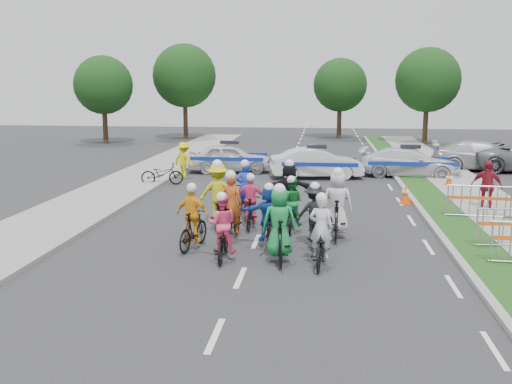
# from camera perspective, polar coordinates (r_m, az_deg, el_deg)

# --- Properties ---
(ground) EXTENTS (90.00, 90.00, 0.00)m
(ground) POSITION_cam_1_polar(r_m,az_deg,el_deg) (12.84, -1.58, -8.58)
(ground) COLOR #28282B
(ground) RESTS_ON ground
(curb_right) EXTENTS (0.20, 60.00, 0.12)m
(curb_right) POSITION_cam_1_polar(r_m,az_deg,el_deg) (17.81, 17.34, -3.37)
(curb_right) COLOR gray
(curb_right) RESTS_ON ground
(grass_strip) EXTENTS (1.20, 60.00, 0.11)m
(grass_strip) POSITION_cam_1_polar(r_m,az_deg,el_deg) (17.96, 19.54, -3.40)
(grass_strip) COLOR #1E3F14
(grass_strip) RESTS_ON ground
(sidewalk_left) EXTENTS (3.00, 60.00, 0.13)m
(sidewalk_left) POSITION_cam_1_polar(r_m,az_deg,el_deg) (19.35, -18.76, -2.33)
(sidewalk_left) COLOR gray
(sidewalk_left) RESTS_ON ground
(rider_0) EXTENTS (0.74, 1.79, 1.79)m
(rider_0) POSITION_cam_1_polar(r_m,az_deg,el_deg) (13.60, 6.48, -4.93)
(rider_0) COLOR black
(rider_0) RESTS_ON ground
(rider_1) EXTENTS (0.88, 1.91, 1.95)m
(rider_1) POSITION_cam_1_polar(r_m,az_deg,el_deg) (13.74, 2.35, -4.00)
(rider_1) COLOR black
(rider_1) RESTS_ON ground
(rider_2) EXTENTS (0.74, 1.70, 1.71)m
(rider_2) POSITION_cam_1_polar(r_m,az_deg,el_deg) (14.01, -3.38, -4.21)
(rider_2) COLOR black
(rider_2) RESTS_ON ground
(rider_3) EXTENTS (0.95, 1.75, 1.77)m
(rider_3) POSITION_cam_1_polar(r_m,az_deg,el_deg) (14.94, -6.31, -3.14)
(rider_3) COLOR black
(rider_3) RESTS_ON ground
(rider_4) EXTENTS (1.01, 1.77, 1.76)m
(rider_4) POSITION_cam_1_polar(r_m,az_deg,el_deg) (15.11, 5.85, -2.95)
(rider_4) COLOR black
(rider_4) RESTS_ON ground
(rider_5) EXTENTS (1.43, 1.70, 1.73)m
(rider_5) POSITION_cam_1_polar(r_m,az_deg,el_deg) (15.06, 1.32, -2.76)
(rider_5) COLOR black
(rider_5) RESTS_ON ground
(rider_6) EXTENTS (0.77, 1.95, 1.96)m
(rider_6) POSITION_cam_1_polar(r_m,az_deg,el_deg) (15.78, -2.47, -2.47)
(rider_6) COLOR black
(rider_6) RESTS_ON ground
(rider_7) EXTENTS (0.87, 1.93, 2.01)m
(rider_7) POSITION_cam_1_polar(r_m,az_deg,el_deg) (16.03, 8.10, -1.88)
(rider_7) COLOR black
(rider_7) RESTS_ON ground
(rider_8) EXTENTS (0.69, 1.63, 1.66)m
(rider_8) POSITION_cam_1_polar(r_m,az_deg,el_deg) (16.69, 3.52, -1.83)
(rider_8) COLOR black
(rider_8) RESTS_ON ground
(rider_9) EXTENTS (0.85, 1.61, 1.68)m
(rider_9) POSITION_cam_1_polar(r_m,az_deg,el_deg) (16.96, -0.49, -1.50)
(rider_9) COLOR black
(rider_9) RESTS_ON ground
(rider_10) EXTENTS (1.20, 2.08, 2.05)m
(rider_10) POSITION_cam_1_polar(r_m,az_deg,el_deg) (17.23, -3.79, -0.88)
(rider_10) COLOR black
(rider_10) RESTS_ON ground
(rider_11) EXTENTS (1.58, 1.89, 1.96)m
(rider_11) POSITION_cam_1_polar(r_m,az_deg,el_deg) (17.95, 3.33, -0.30)
(rider_11) COLOR black
(rider_11) RESTS_ON ground
(rider_12) EXTENTS (0.91, 1.92, 1.88)m
(rider_12) POSITION_cam_1_polar(r_m,az_deg,el_deg) (18.49, -1.07, -0.59)
(rider_12) COLOR black
(rider_12) RESTS_ON ground
(police_car_0) EXTENTS (4.28, 2.21, 1.39)m
(police_car_0) POSITION_cam_1_polar(r_m,az_deg,el_deg) (27.97, -2.64, 3.42)
(police_car_0) COLOR silver
(police_car_0) RESTS_ON ground
(police_car_1) EXTENTS (4.35, 2.10, 1.37)m
(police_car_1) POSITION_cam_1_polar(r_m,az_deg,el_deg) (26.28, 6.07, 2.88)
(police_car_1) COLOR silver
(police_car_1) RESTS_ON ground
(police_car_2) EXTENTS (4.83, 2.61, 1.33)m
(police_car_2) POSITION_cam_1_polar(r_m,az_deg,el_deg) (27.48, 15.11, 2.86)
(police_car_2) COLOR silver
(police_car_2) RESTS_ON ground
(civilian_sedan) EXTENTS (5.20, 2.68, 1.44)m
(civilian_sedan) POSITION_cam_1_polar(r_m,az_deg,el_deg) (30.68, 21.75, 3.36)
(civilian_sedan) COLOR #B7B7BC
(civilian_sedan) RESTS_ON ground
(spectator_2) EXTENTS (1.11, 0.88, 1.75)m
(spectator_2) POSITION_cam_1_polar(r_m,az_deg,el_deg) (20.72, 22.06, 0.57)
(spectator_2) COLOR maroon
(spectator_2) RESTS_ON ground
(marshal_hiviz) EXTENTS (1.23, 1.03, 1.65)m
(marshal_hiviz) POSITION_cam_1_polar(r_m,az_deg,el_deg) (26.39, -7.22, 3.19)
(marshal_hiviz) COLOR #DAC90B
(marshal_hiviz) RESTS_ON ground
(barrier_2) EXTENTS (2.03, 0.64, 1.12)m
(barrier_2) POSITION_cam_1_polar(r_m,az_deg,el_deg) (19.32, 21.39, -1.03)
(barrier_2) COLOR #A5A8AD
(barrier_2) RESTS_ON ground
(cone_0) EXTENTS (0.40, 0.40, 0.70)m
(cone_0) POSITION_cam_1_polar(r_m,az_deg,el_deg) (21.20, 14.72, -0.25)
(cone_0) COLOR #F24C0C
(cone_0) RESTS_ON ground
(cone_1) EXTENTS (0.40, 0.40, 0.70)m
(cone_1) POSITION_cam_1_polar(r_m,az_deg,el_deg) (24.96, 18.76, 1.14)
(cone_1) COLOR #F24C0C
(cone_1) RESTS_ON ground
(parked_bike) EXTENTS (1.87, 0.92, 0.94)m
(parked_bike) POSITION_cam_1_polar(r_m,az_deg,el_deg) (24.76, -9.37, 1.81)
(parked_bike) COLOR black
(parked_bike) RESTS_ON ground
(tree_0) EXTENTS (4.20, 4.20, 6.30)m
(tree_0) POSITION_cam_1_polar(r_m,az_deg,el_deg) (42.99, -15.03, 10.28)
(tree_0) COLOR #382619
(tree_0) RESTS_ON ground
(tree_1) EXTENTS (4.55, 4.55, 6.82)m
(tree_1) POSITION_cam_1_polar(r_m,az_deg,el_deg) (42.61, 16.81, 10.66)
(tree_1) COLOR #382619
(tree_1) RESTS_ON ground
(tree_3) EXTENTS (4.90, 4.90, 7.35)m
(tree_3) POSITION_cam_1_polar(r_m,az_deg,el_deg) (45.30, -7.16, 11.45)
(tree_3) COLOR #382619
(tree_3) RESTS_ON ground
(tree_4) EXTENTS (4.20, 4.20, 6.30)m
(tree_4) POSITION_cam_1_polar(r_m,az_deg,el_deg) (46.01, 8.41, 10.53)
(tree_4) COLOR #382619
(tree_4) RESTS_ON ground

